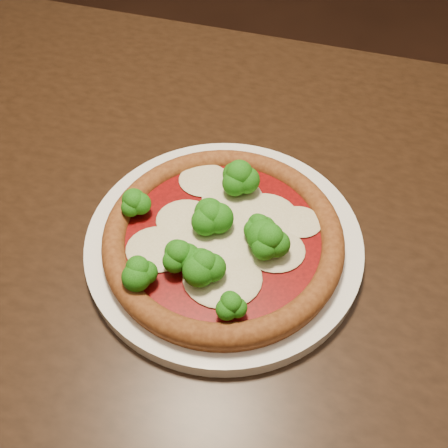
{
  "coord_description": "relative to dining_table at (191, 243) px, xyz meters",
  "views": [
    {
      "loc": [
        -0.14,
        -0.58,
        1.19
      ],
      "look_at": [
        -0.17,
        -0.26,
        0.79
      ],
      "focal_mm": 40.0,
      "sensor_mm": 36.0,
      "label": 1
    }
  ],
  "objects": [
    {
      "name": "dining_table",
      "position": [
        0.0,
        0.0,
        0.0
      ],
      "size": [
        1.29,
        0.96,
        0.75
      ],
      "rotation": [
        0.0,
        0.0,
        -0.2
      ],
      "color": "black",
      "rests_on": "floor"
    },
    {
      "name": "plate",
      "position": [
        0.05,
        -0.08,
        0.12
      ],
      "size": [
        0.3,
        0.3,
        0.02
      ],
      "primitive_type": "cylinder",
      "color": "white",
      "rests_on": "dining_table"
    },
    {
      "name": "floor",
      "position": [
        0.22,
        0.18,
        -0.64
      ],
      "size": [
        4.0,
        4.0,
        0.0
      ],
      "primitive_type": "plane",
      "color": "black",
      "rests_on": "ground"
    },
    {
      "name": "pizza",
      "position": [
        0.05,
        -0.09,
        0.14
      ],
      "size": [
        0.25,
        0.25,
        0.06
      ],
      "rotation": [
        0.0,
        0.0,
        0.3
      ],
      "color": "brown",
      "rests_on": "plate"
    }
  ]
}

